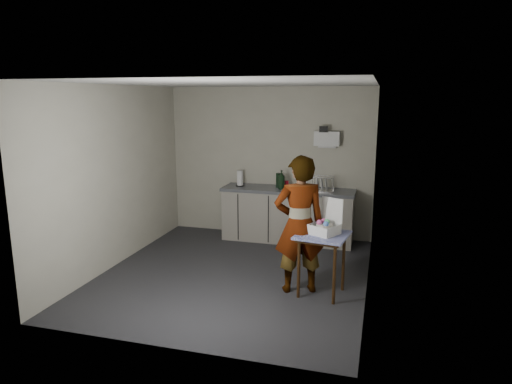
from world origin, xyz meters
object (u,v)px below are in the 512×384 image
(standing_man, at_px, (299,225))
(kitchen_counter, at_px, (288,216))
(paper_towel, at_px, (240,179))
(dark_bottle, at_px, (278,180))
(dish_rack, at_px, (322,188))
(bakery_box, at_px, (325,226))
(side_table, at_px, (322,242))
(soap_bottle, at_px, (281,180))
(soda_can, at_px, (287,184))

(standing_man, bearing_deg, kitchen_counter, -96.65)
(paper_towel, bearing_deg, dark_bottle, 3.72)
(dish_rack, height_order, bakery_box, bakery_box)
(standing_man, distance_m, dish_rack, 1.97)
(dish_rack, relative_size, bakery_box, 0.82)
(side_table, bearing_deg, dish_rack, 106.52)
(paper_towel, bearing_deg, soap_bottle, -6.22)
(side_table, xyz_separation_m, standing_man, (-0.29, 0.02, 0.19))
(kitchen_counter, bearing_deg, soap_bottle, -144.12)
(soap_bottle, bearing_deg, dish_rack, 3.18)
(bakery_box, bearing_deg, standing_man, -150.62)
(soda_can, relative_size, bakery_box, 0.29)
(standing_man, bearing_deg, side_table, 153.26)
(standing_man, bearing_deg, soap_bottle, -93.30)
(soap_bottle, bearing_deg, paper_towel, 173.78)
(kitchen_counter, distance_m, soda_can, 0.55)
(standing_man, xyz_separation_m, soda_can, (-0.59, 2.05, 0.10))
(soap_bottle, xyz_separation_m, paper_towel, (-0.75, 0.08, -0.03))
(dark_bottle, bearing_deg, soda_can, -0.42)
(kitchen_counter, height_order, bakery_box, bakery_box)
(standing_man, relative_size, bakery_box, 4.06)
(standing_man, bearing_deg, paper_towel, -77.05)
(side_table, relative_size, dark_bottle, 3.12)
(standing_man, xyz_separation_m, soap_bottle, (-0.66, 1.92, 0.20))
(soap_bottle, relative_size, soda_can, 2.61)
(kitchen_counter, distance_m, paper_towel, 1.05)
(dark_bottle, xyz_separation_m, paper_towel, (-0.67, -0.04, 0.00))
(soda_can, distance_m, bakery_box, 2.24)
(side_table, relative_size, paper_towel, 2.88)
(soap_bottle, xyz_separation_m, soda_can, (0.06, 0.12, -0.10))
(soap_bottle, bearing_deg, dark_bottle, 124.10)
(side_table, height_order, paper_towel, paper_towel)
(dark_bottle, bearing_deg, standing_man, -70.11)
(standing_man, distance_m, soap_bottle, 2.04)
(soda_can, relative_size, dish_rack, 0.35)
(paper_towel, bearing_deg, bakery_box, -49.10)
(side_table, height_order, soda_can, soda_can)
(side_table, bearing_deg, soda_can, 122.04)
(standing_man, xyz_separation_m, dish_rack, (0.03, 1.96, 0.09))
(soda_can, distance_m, dish_rack, 0.63)
(dark_bottle, bearing_deg, kitchen_counter, -15.26)
(soap_bottle, xyz_separation_m, dark_bottle, (-0.09, 0.13, -0.04))
(kitchen_counter, relative_size, standing_man, 1.28)
(paper_towel, height_order, dish_rack, paper_towel)
(kitchen_counter, height_order, standing_man, standing_man)
(side_table, relative_size, dish_rack, 2.23)
(paper_towel, xyz_separation_m, bakery_box, (1.73, -2.00, -0.16))
(side_table, distance_m, soda_can, 2.27)
(side_table, height_order, dish_rack, dish_rack)
(kitchen_counter, relative_size, soda_can, 18.01)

